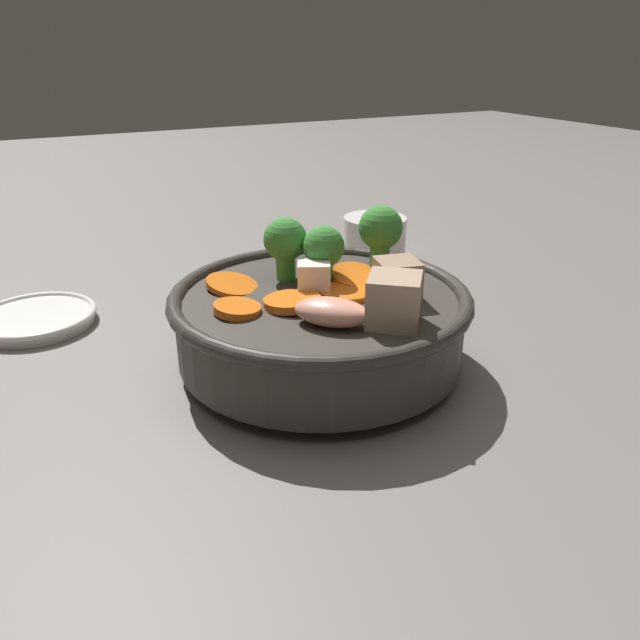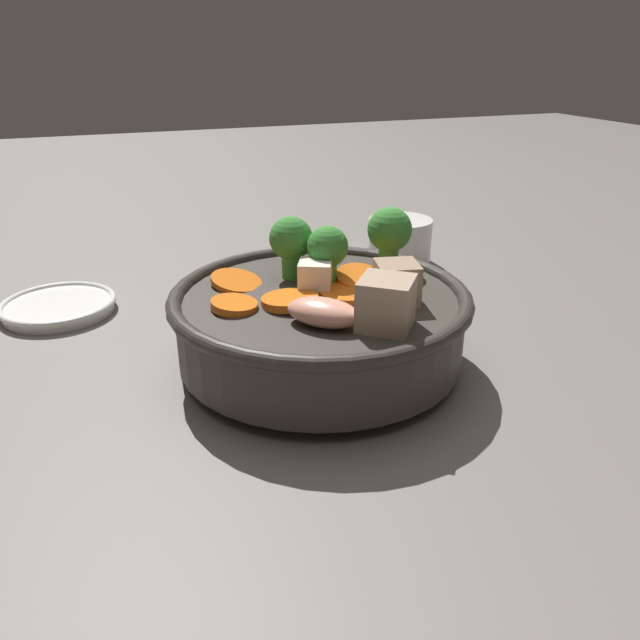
# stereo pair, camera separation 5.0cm
# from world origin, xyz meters

# --- Properties ---
(ground_plane) EXTENTS (3.00, 3.00, 0.00)m
(ground_plane) POSITION_xyz_m (0.00, 0.00, 0.00)
(ground_plane) COLOR slate
(stirfry_bowl) EXTENTS (0.24, 0.24, 0.12)m
(stirfry_bowl) POSITION_xyz_m (0.00, 0.00, 0.04)
(stirfry_bowl) COLOR #38332D
(stirfry_bowl) RESTS_ON ground_plane
(side_saucer) EXTENTS (0.11, 0.11, 0.01)m
(side_saucer) POSITION_xyz_m (-0.20, 0.19, 0.01)
(side_saucer) COLOR white
(side_saucer) RESTS_ON ground_plane
(tea_cup) EXTENTS (0.08, 0.08, 0.05)m
(tea_cup) POSITION_xyz_m (0.18, 0.21, 0.03)
(tea_cup) COLOR white
(tea_cup) RESTS_ON ground_plane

